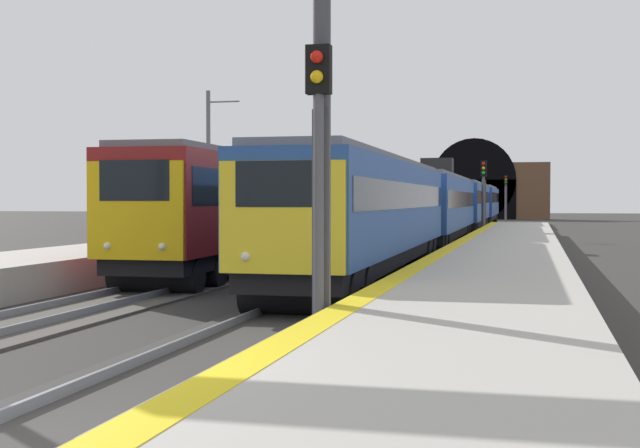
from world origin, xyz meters
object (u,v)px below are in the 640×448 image
Objects in this scene: train_main_approaching at (454,205)px; railway_signal_near at (319,178)px; overhead_signal_gantry at (67,24)px; catenary_mast_near at (209,168)px; railway_signal_far at (506,194)px; railway_signal_mid at (484,191)px; train_adjacent_platform at (320,203)px.

train_main_approaching is 43.93m from railway_signal_near.
overhead_signal_gantry reaches higher than railway_signal_near.
catenary_mast_near reaches higher than train_main_approaching.
overhead_signal_gantry reaches higher than railway_signal_far.
railway_signal_far is 88.27m from overhead_signal_gantry.
overhead_signal_gantry is 1.10× the size of catenary_mast_near.
train_adjacent_platform is at bearing -23.94° from railway_signal_mid.
railway_signal_mid is 19.61m from catenary_mast_near.
railway_signal_mid is 0.95× the size of railway_signal_far.
railway_signal_far reaches higher than train_adjacent_platform.
train_adjacent_platform reaches higher than railway_signal_near.
overhead_signal_gantry reaches higher than train_adjacent_platform.
overhead_signal_gantry is (0.28, 4.45, 2.63)m from railway_signal_near.
railway_signal_near is at bearing 0.00° from railway_signal_far.
catenary_mast_near is at bearing -43.32° from railway_signal_mid.
overhead_signal_gantry is at bearing -5.81° from railway_signal_mid.
train_adjacent_platform reaches higher than train_main_approaching.
catenary_mast_near is at bearing -12.90° from railway_signal_far.
train_adjacent_platform is at bearing -6.65° from railway_signal_far.
railway_signal_near is 0.92× the size of railway_signal_far.
railway_signal_far is (44.40, 0.00, 0.14)m from railway_signal_mid.
railway_signal_near is at bearing 1.89° from train_main_approaching.
train_main_approaching is 16.08× the size of railway_signal_near.
train_main_approaching is 44.58m from railway_signal_far.
catenary_mast_near reaches higher than railway_signal_near.
railway_signal_mid is 0.56× the size of overhead_signal_gantry.
overhead_signal_gantry is at bearing -3.94° from train_main_approaching.
train_adjacent_platform is 60.64m from railway_signal_far.
train_adjacent_platform is 5.03× the size of catenary_mast_near.
railway_signal_mid reaches higher than railway_signal_near.
train_adjacent_platform is 8.16× the size of railway_signal_mid.
catenary_mast_near is (-58.65, 13.43, 1.00)m from railway_signal_far.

